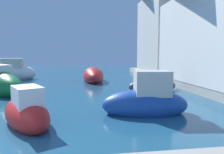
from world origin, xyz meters
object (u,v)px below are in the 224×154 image
(moored_boat_3, at_px, (146,101))
(waterfront_building_annex, at_px, (172,29))
(moored_boat_6, at_px, (153,86))
(moored_boat_8, at_px, (6,73))
(moored_boat_4, at_px, (93,76))
(moored_boat_7, at_px, (27,112))

(moored_boat_3, xyz_separation_m, waterfront_building_annex, (6.99, 13.75, 4.40))
(moored_boat_3, height_order, moored_boat_6, moored_boat_3)
(moored_boat_8, xyz_separation_m, waterfront_building_annex, (16.17, 1.05, 4.26))
(moored_boat_3, height_order, moored_boat_4, moored_boat_3)
(moored_boat_7, distance_m, waterfront_building_annex, 18.74)
(moored_boat_3, distance_m, waterfront_building_annex, 16.04)
(moored_boat_6, height_order, moored_boat_8, moored_boat_8)
(moored_boat_7, xyz_separation_m, waterfront_building_annex, (11.18, 14.35, 4.51))
(moored_boat_8, bearing_deg, moored_boat_3, 121.88)
(moored_boat_3, height_order, waterfront_building_annex, waterfront_building_annex)
(moored_boat_7, bearing_deg, waterfront_building_annex, -65.26)
(moored_boat_3, distance_m, moored_boat_8, 15.67)
(waterfront_building_annex, bearing_deg, moored_boat_6, -119.69)
(moored_boat_6, height_order, waterfront_building_annex, waterfront_building_annex)
(moored_boat_3, relative_size, moored_boat_8, 0.62)
(moored_boat_3, bearing_deg, moored_boat_8, -47.88)
(moored_boat_3, relative_size, moored_boat_7, 1.04)
(moored_boat_8, bearing_deg, moored_boat_4, 159.70)
(moored_boat_3, xyz_separation_m, moored_boat_6, (1.96, 4.92, -0.20))
(moored_boat_3, bearing_deg, moored_boat_6, -105.42)
(moored_boat_7, bearing_deg, moored_boat_4, -41.37)
(moored_boat_3, relative_size, moored_boat_6, 1.05)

